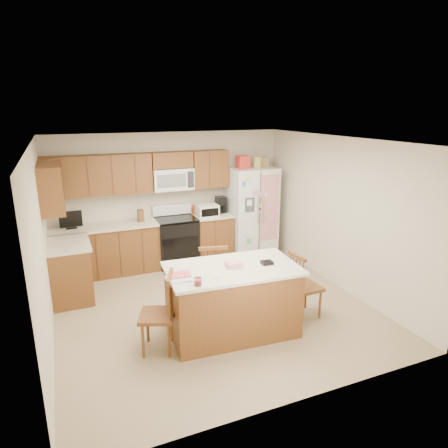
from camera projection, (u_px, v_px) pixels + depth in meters
name	position (u px, v px, depth m)	size (l,w,h in m)	color
ground	(212.00, 307.00, 6.11)	(4.50, 4.50, 0.00)	#9E885F
room_shell	(212.00, 216.00, 5.71)	(4.60, 4.60, 2.52)	beige
cabinetry	(124.00, 226.00, 7.08)	(3.36, 1.56, 2.15)	brown
stove	(176.00, 240.00, 7.69)	(0.76, 0.65, 1.13)	black
refrigerator	(251.00, 211.00, 8.09)	(0.90, 0.79, 2.04)	white
island	(232.00, 300.00, 5.31)	(1.80, 1.11, 1.03)	brown
windsor_chair_left	(159.00, 315.00, 4.91)	(0.55, 0.56, 1.02)	brown
windsor_chair_back	(212.00, 277.00, 6.00)	(0.52, 0.51, 1.02)	brown
windsor_chair_right	(304.00, 287.00, 5.73)	(0.42, 0.44, 0.98)	brown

